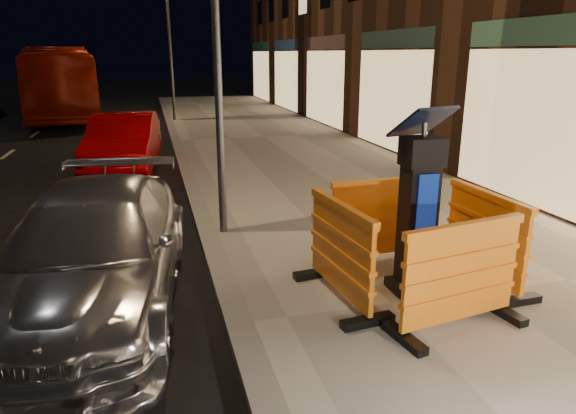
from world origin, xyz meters
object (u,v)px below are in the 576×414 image
object	(u,v)px
parking_kiosk	(418,208)
car_silver	(100,305)
barrier_front	(461,277)
barrier_bldgside	(485,238)
bus_doubledecker	(65,118)
car_red	(127,170)
barrier_back	(382,221)
barrier_kerbside	(341,252)

from	to	relation	value
parking_kiosk	car_silver	xyz separation A→B (m)	(-3.71, 0.86, -1.20)
barrier_front	barrier_bldgside	bearing A→B (deg)	35.47
parking_kiosk	bus_doubledecker	size ratio (longest dim) A/B	0.18
car_red	bus_doubledecker	xyz separation A→B (m)	(-3.20, 12.49, 0.00)
parking_kiosk	bus_doubledecker	bearing A→B (deg)	103.47
barrier_bldgside	car_red	world-z (taller)	barrier_bldgside
barrier_front	car_red	size ratio (longest dim) A/B	0.34
barrier_back	barrier_bldgside	world-z (taller)	same
bus_doubledecker	parking_kiosk	bearing A→B (deg)	-79.85
car_silver	barrier_bldgside	bearing A→B (deg)	-4.20
barrier_bldgside	car_silver	size ratio (longest dim) A/B	0.31
parking_kiosk	barrier_front	world-z (taller)	parking_kiosk
car_red	bus_doubledecker	bearing A→B (deg)	109.75
barrier_front	barrier_back	bearing A→B (deg)	80.47
barrier_back	barrier_kerbside	distance (m)	1.34
car_red	barrier_front	bearing A→B (deg)	-63.63
barrier_bldgside	car_silver	bearing A→B (deg)	76.96
parking_kiosk	car_silver	bearing A→B (deg)	162.35
barrier_front	barrier_kerbside	world-z (taller)	same
barrier_bldgside	barrier_back	bearing A→B (deg)	42.47
barrier_back	barrier_bldgside	size ratio (longest dim) A/B	1.00
barrier_front	bus_doubledecker	bearing A→B (deg)	97.74
barrier_bldgside	car_red	size ratio (longest dim) A/B	0.34
barrier_bldgside	car_silver	world-z (taller)	barrier_bldgside
barrier_back	car_silver	distance (m)	3.78
car_red	car_silver	bearing A→B (deg)	-85.06
car_silver	parking_kiosk	bearing A→B (deg)	-6.81
barrier_front	car_red	xyz separation A→B (m)	(-3.65, 9.52, -0.73)
barrier_back	parking_kiosk	bearing A→B (deg)	-91.53
parking_kiosk	barrier_bldgside	size ratio (longest dim) A/B	1.40
car_silver	car_red	distance (m)	7.70
car_silver	bus_doubledecker	xyz separation A→B (m)	(-3.13, 20.19, 0.00)
parking_kiosk	car_red	world-z (taller)	parking_kiosk
parking_kiosk	barrier_kerbside	bearing A→B (deg)	175.47
barrier_bldgside	parking_kiosk	bearing A→B (deg)	87.47
parking_kiosk	car_red	size ratio (longest dim) A/B	0.48
parking_kiosk	barrier_bldgside	xyz separation A→B (m)	(0.95, 0.00, -0.46)
parking_kiosk	car_silver	size ratio (longest dim) A/B	0.43
barrier_kerbside	car_red	xyz separation A→B (m)	(-2.70, 8.57, -0.73)
barrier_front	car_silver	distance (m)	4.19
barrier_back	car_silver	xyz separation A→B (m)	(-3.71, -0.09, -0.73)
barrier_kerbside	car_silver	xyz separation A→B (m)	(-2.76, 0.86, -0.73)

